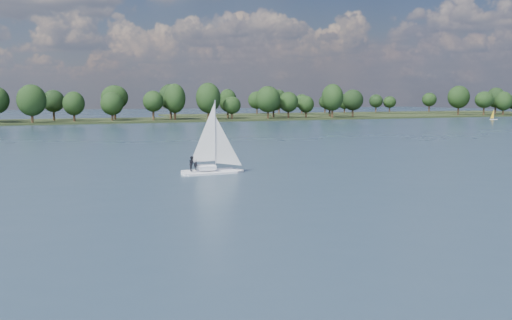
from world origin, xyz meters
The scene contains 6 objects.
ground centered at (0.00, 100.00, 0.00)m, with size 700.00×700.00×0.00m, color #233342.
far_shore centered at (0.00, 212.00, 0.00)m, with size 660.00×40.00×1.50m, color black.
far_shore_back centered at (160.00, 260.00, 0.00)m, with size 220.00×30.00×1.40m, color black.
sailboat centered at (1.02, 45.96, 2.77)m, with size 7.58×2.24×9.93m.
dinghy_orange centered at (172.43, 164.99, 1.16)m, with size 3.26×1.79×4.93m.
treeline centered at (-2.64, 208.42, 8.12)m, with size 562.65×73.39×18.45m.
Camera 1 is at (-22.37, -23.14, 9.88)m, focal length 40.00 mm.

